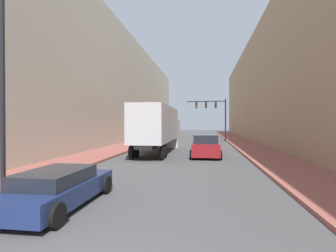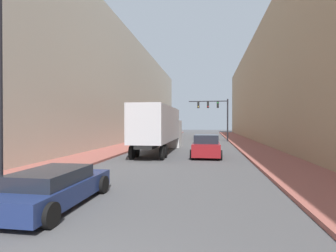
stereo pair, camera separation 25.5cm
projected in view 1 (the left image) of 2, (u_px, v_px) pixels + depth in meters
sidewalk_right at (244, 144)px, 31.92m from camera, size 3.43×80.00×0.15m
sidewalk_left at (139, 143)px, 33.78m from camera, size 3.43×80.00×0.15m
building_right at (285, 82)px, 31.17m from camera, size 6.00×80.00×14.92m
building_left at (104, 86)px, 34.36m from camera, size 6.00×80.00×14.86m
semi_truck at (160, 127)px, 23.52m from camera, size 2.48×13.00×3.95m
sedan_car at (58, 188)px, 8.09m from camera, size 2.01×4.53×1.16m
suv_car at (206, 146)px, 19.99m from camera, size 2.24×4.57×1.71m
traffic_signal_gantry at (215, 111)px, 37.29m from camera, size 5.60×0.35×6.00m
street_lamp at (2, 49)px, 8.55m from camera, size 0.44×0.44×7.98m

